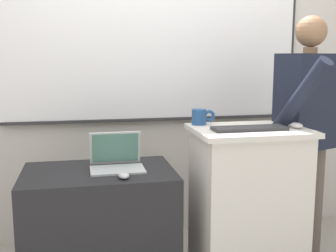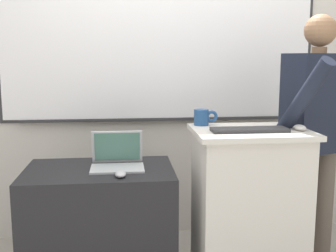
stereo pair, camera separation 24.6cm
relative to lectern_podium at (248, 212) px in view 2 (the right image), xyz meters
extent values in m
cube|color=beige|center=(-0.32, 1.01, 0.89)|extent=(6.40, 0.12, 2.80)
cube|color=#2D2D30|center=(-0.45, 0.94, 0.92)|extent=(2.42, 0.02, 1.01)
cube|color=white|center=(-0.45, 0.93, 0.92)|extent=(2.37, 0.02, 0.96)
cube|color=#2D2D30|center=(-0.45, 0.92, 0.43)|extent=(2.13, 0.04, 0.02)
cube|color=beige|center=(0.00, 0.00, -0.02)|extent=(0.61, 0.47, 0.98)
cube|color=beige|center=(0.00, 0.00, 0.49)|extent=(0.67, 0.52, 0.03)
cube|color=black|center=(-0.88, 0.12, -0.12)|extent=(0.88, 0.59, 0.77)
cylinder|color=brown|center=(0.37, 0.16, -0.09)|extent=(0.13, 0.13, 0.82)
cylinder|color=brown|center=(0.59, 0.24, -0.09)|extent=(0.13, 0.13, 0.82)
cube|color=black|center=(0.48, 0.20, 0.63)|extent=(0.47, 0.36, 0.62)
cylinder|color=#8C6647|center=(0.48, 0.20, 0.96)|extent=(0.09, 0.09, 0.04)
sphere|color=#8C6647|center=(0.48, 0.20, 1.08)|extent=(0.20, 0.20, 0.20)
cylinder|color=black|center=(0.26, -0.07, 0.67)|extent=(0.23, 0.43, 0.51)
cube|color=#B7BABF|center=(-0.77, 0.10, 0.27)|extent=(0.31, 0.21, 0.01)
cube|color=#B7BABF|center=(-0.77, 0.22, 0.37)|extent=(0.31, 0.05, 0.20)
cube|color=#4C7A6B|center=(-0.77, 0.22, 0.37)|extent=(0.28, 0.03, 0.18)
cube|color=#2D2D30|center=(-0.03, -0.06, 0.51)|extent=(0.43, 0.13, 0.02)
ellipsoid|color=#BCBCC1|center=(-0.75, -0.06, 0.28)|extent=(0.06, 0.10, 0.03)
ellipsoid|color=silver|center=(0.26, -0.07, 0.52)|extent=(0.06, 0.10, 0.03)
cylinder|color=#234C84|center=(-0.26, 0.18, 0.55)|extent=(0.09, 0.09, 0.10)
torus|color=#234C84|center=(-0.19, 0.18, 0.55)|extent=(0.07, 0.02, 0.07)
camera|label=1|loc=(-0.97, -2.29, 0.91)|focal=45.00mm
camera|label=2|loc=(-0.73, -2.33, 0.91)|focal=45.00mm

